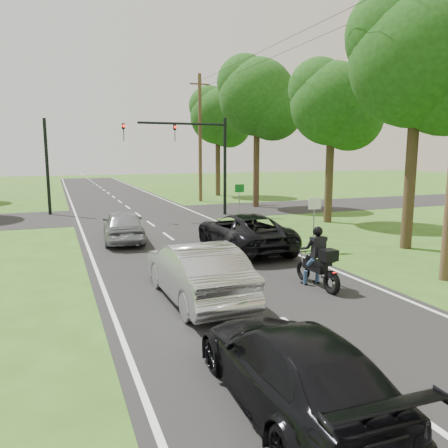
{
  "coord_description": "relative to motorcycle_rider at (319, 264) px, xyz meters",
  "views": [
    {
      "loc": [
        -4.84,
        -11.67,
        3.86
      ],
      "look_at": [
        0.86,
        3.0,
        1.3
      ],
      "focal_mm": 35.0,
      "sensor_mm": 36.0,
      "label": 1
    }
  ],
  "objects": [
    {
      "name": "ground",
      "position": [
        -2.14,
        1.27,
        -0.71
      ],
      "size": [
        140.0,
        140.0,
        0.0
      ],
      "primitive_type": "plane",
      "color": "#345718",
      "rests_on": "ground"
    },
    {
      "name": "road",
      "position": [
        -2.14,
        11.27,
        -0.71
      ],
      "size": [
        8.0,
        100.0,
        0.01
      ],
      "primitive_type": "cube",
      "color": "black",
      "rests_on": "ground"
    },
    {
      "name": "cross_road",
      "position": [
        -2.14,
        17.27,
        -0.71
      ],
      "size": [
        60.0,
        7.0,
        0.01
      ],
      "primitive_type": "cube",
      "color": "black",
      "rests_on": "ground"
    },
    {
      "name": "motorcycle_rider",
      "position": [
        0.0,
        0.0,
        0.0
      ],
      "size": [
        0.6,
        2.1,
        1.81
      ],
      "rotation": [
        0.0,
        0.0,
        0.02
      ],
      "color": "black",
      "rests_on": "ground"
    },
    {
      "name": "dark_suv",
      "position": [
        -0.06,
        5.27,
        0.05
      ],
      "size": [
        2.5,
        5.4,
        1.5
      ],
      "primitive_type": "imported",
      "rotation": [
        0.0,
        0.0,
        3.14
      ],
      "color": "black",
      "rests_on": "road"
    },
    {
      "name": "silver_sedan",
      "position": [
        -3.61,
        0.27,
        0.08
      ],
      "size": [
        1.77,
        4.76,
        1.55
      ],
      "primitive_type": "imported",
      "rotation": [
        0.0,
        0.0,
        3.17
      ],
      "color": "#B0B0B5",
      "rests_on": "road"
    },
    {
      "name": "silver_suv",
      "position": [
        -4.26,
        8.77,
        0.01
      ],
      "size": [
        2.05,
        4.33,
        1.43
      ],
      "primitive_type": "imported",
      "rotation": [
        0.0,
        0.0,
        3.05
      ],
      "color": "#999BA0",
      "rests_on": "road"
    },
    {
      "name": "dark_car_behind",
      "position": [
        -3.77,
        -5.01,
        -0.05
      ],
      "size": [
        1.93,
        4.51,
        1.3
      ],
      "primitive_type": "imported",
      "rotation": [
        0.0,
        0.0,
        3.12
      ],
      "color": "black",
      "rests_on": "road"
    },
    {
      "name": "traffic_signal",
      "position": [
        1.2,
        15.26,
        3.42
      ],
      "size": [
        6.38,
        0.44,
        6.0
      ],
      "color": "black",
      "rests_on": "ground"
    },
    {
      "name": "signal_pole_far",
      "position": [
        -7.34,
        19.27,
        2.29
      ],
      "size": [
        0.2,
        0.2,
        6.0
      ],
      "primitive_type": "cylinder",
      "color": "black",
      "rests_on": "ground"
    },
    {
      "name": "utility_pole_far",
      "position": [
        4.06,
        23.27,
        4.37
      ],
      "size": [
        1.6,
        0.28,
        10.0
      ],
      "color": "brown",
      "rests_on": "ground"
    },
    {
      "name": "sign_white",
      "position": [
        2.56,
        4.25,
        0.88
      ],
      "size": [
        0.55,
        0.07,
        2.12
      ],
      "color": "slate",
      "rests_on": "ground"
    },
    {
      "name": "sign_green",
      "position": [
        2.76,
        12.25,
        0.88
      ],
      "size": [
        0.55,
        0.07,
        2.12
      ],
      "color": "slate",
      "rests_on": "ground"
    },
    {
      "name": "tree_row_b",
      "position": [
        6.66,
        3.03,
        6.42
      ],
      "size": [
        5.6,
        5.43,
        10.06
      ],
      "color": "#332316",
      "rests_on": "ground"
    },
    {
      "name": "tree_row_c",
      "position": [
        7.62,
        10.06,
        5.52
      ],
      "size": [
        4.8,
        4.65,
        8.76
      ],
      "color": "#332316",
      "rests_on": "ground"
    },
    {
      "name": "tree_row_d",
      "position": [
        6.97,
        18.02,
        6.72
      ],
      "size": [
        5.76,
        5.58,
        10.45
      ],
      "color": "#332316",
      "rests_on": "ground"
    },
    {
      "name": "tree_row_e",
      "position": [
        7.34,
        27.04,
        6.12
      ],
      "size": [
        5.28,
        5.12,
        9.61
      ],
      "color": "#332316",
      "rests_on": "ground"
    }
  ]
}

